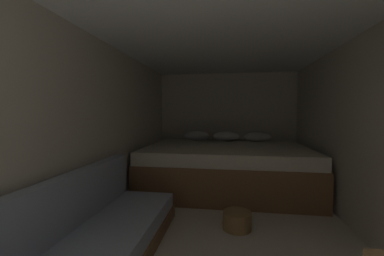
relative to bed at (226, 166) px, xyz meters
name	(u,v)px	position (x,y,z in m)	size (l,w,h in m)	color
ground_plane	(223,240)	(0.00, -1.64, -0.36)	(7.16, 7.16, 0.00)	beige
wall_back	(227,124)	(0.00, 0.96, 0.65)	(2.77, 0.05, 2.02)	beige
wall_left	(92,134)	(-1.36, -1.64, 0.65)	(0.05, 5.16, 2.02)	beige
wall_right	(383,139)	(1.36, -1.64, 0.65)	(0.05, 5.16, 2.02)	beige
ceiling_slab	(225,24)	(0.00, -1.64, 1.69)	(2.77, 5.16, 0.05)	white
bed	(226,166)	(0.00, 0.00, 0.00)	(2.55, 1.81, 0.88)	brown
wicker_basket	(237,220)	(0.14, -1.40, -0.27)	(0.30, 0.30, 0.18)	olive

